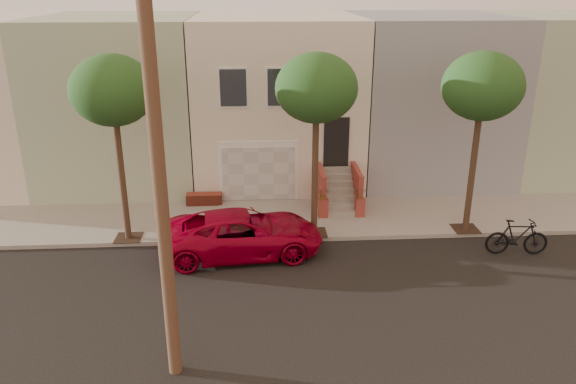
{
  "coord_description": "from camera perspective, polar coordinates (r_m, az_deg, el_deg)",
  "views": [
    {
      "loc": [
        -1.04,
        -14.13,
        8.56
      ],
      "look_at": [
        0.02,
        3.0,
        2.06
      ],
      "focal_mm": 34.97,
      "sensor_mm": 36.0,
      "label": 1
    }
  ],
  "objects": [
    {
      "name": "pickup_truck",
      "position": [
        18.6,
        -4.64,
        -4.21
      ],
      "size": [
        5.51,
        2.97,
        1.47
      ],
      "primitive_type": "imported",
      "rotation": [
        0.0,
        0.0,
        1.67
      ],
      "color": "#9B001E",
      "rests_on": "ground"
    },
    {
      "name": "tree_mid",
      "position": [
        18.44,
        2.91,
        10.39
      ],
      "size": [
        2.7,
        2.57,
        6.3
      ],
      "color": "#2D2116",
      "rests_on": "sidewalk"
    },
    {
      "name": "motorcycle",
      "position": [
        20.03,
        22.27,
        -4.27
      ],
      "size": [
        2.1,
        0.75,
        1.24
      ],
      "primitive_type": "imported",
      "rotation": [
        0.0,
        0.0,
        1.49
      ],
      "color": "black",
      "rests_on": "ground"
    },
    {
      "name": "tree_right",
      "position": [
        19.82,
        19.18,
        10.01
      ],
      "size": [
        2.7,
        2.57,
        6.3
      ],
      "color": "#2D2116",
      "rests_on": "sidewalk"
    },
    {
      "name": "sidewalk",
      "position": [
        21.27,
        -0.45,
        -2.78
      ],
      "size": [
        40.0,
        3.7,
        0.15
      ],
      "primitive_type": "cube",
      "color": "gray",
      "rests_on": "ground"
    },
    {
      "name": "tree_left",
      "position": [
        18.86,
        -17.42,
        9.71
      ],
      "size": [
        2.7,
        2.57,
        6.3
      ],
      "color": "#2D2116",
      "rests_on": "sidewalk"
    },
    {
      "name": "house_row",
      "position": [
        25.81,
        -1.19,
        9.75
      ],
      "size": [
        33.1,
        11.7,
        7.0
      ],
      "color": "beige",
      "rests_on": "sidewalk"
    },
    {
      "name": "ground",
      "position": [
        16.55,
        0.59,
        -10.41
      ],
      "size": [
        90.0,
        90.0,
        0.0
      ],
      "primitive_type": "plane",
      "color": "black",
      "rests_on": "ground"
    }
  ]
}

